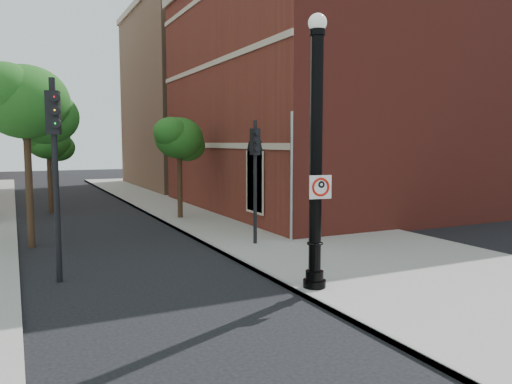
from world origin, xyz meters
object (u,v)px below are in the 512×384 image
no_parking_sign (320,187)px  traffic_signal_right (255,162)px  traffic_signal_left (55,146)px  lamppost (316,167)px

no_parking_sign → traffic_signal_right: traffic_signal_right is taller
no_parking_sign → traffic_signal_right: bearing=89.1°
no_parking_sign → traffic_signal_left: 6.83m
no_parking_sign → traffic_signal_left: (-5.57, 3.84, 0.96)m
lamppost → traffic_signal_left: 6.66m
lamppost → traffic_signal_right: lamppost is taller
lamppost → traffic_signal_left: size_ratio=1.26×
no_parking_sign → traffic_signal_right: 5.67m
lamppost → no_parking_sign: size_ratio=11.77×
traffic_signal_right → lamppost: bearing=-108.3°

